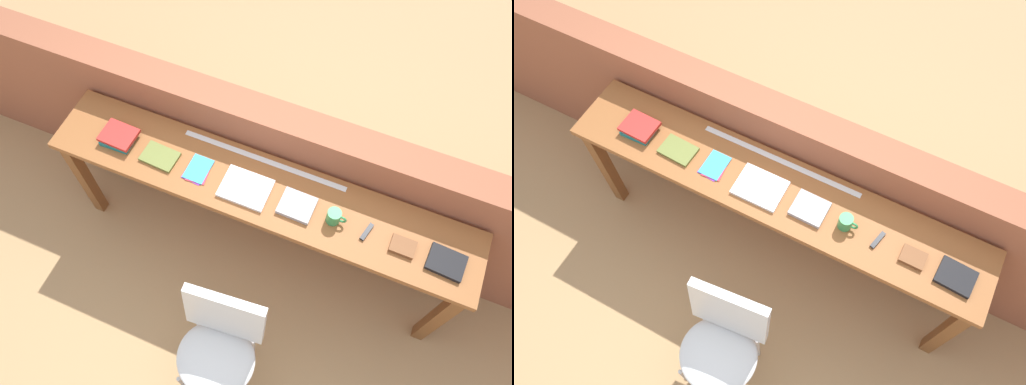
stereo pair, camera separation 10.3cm
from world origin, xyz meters
The scene contains 14 objects.
ground_plane centered at (0.00, 0.00, 0.00)m, with size 40.00×40.00×0.00m, color tan.
brick_wall_back centered at (0.00, 0.64, 0.56)m, with size 6.00×0.20×1.11m, color #935138.
sideboard centered at (0.00, 0.30, 0.74)m, with size 2.50×0.44×0.88m.
chair_white_moulded centered at (0.10, -0.51, 0.53)m, with size 0.48×0.49×0.89m.
book_stack_leftmost centered at (-0.88, 0.27, 0.91)m, with size 0.21×0.17×0.05m.
magazine_cycling centered at (-0.60, 0.26, 0.89)m, with size 0.20×0.14×0.02m, color olive.
pamphlet_pile_colourful centered at (-0.36, 0.26, 0.88)m, with size 0.14×0.18×0.01m.
book_open_centre centered at (-0.07, 0.26, 0.89)m, with size 0.27×0.21×0.02m, color white.
book_grey_hardcover centered at (0.23, 0.27, 0.89)m, with size 0.19×0.16×0.03m, color #9E9EA3.
mug centered at (0.44, 0.27, 0.92)m, with size 0.11×0.08×0.09m.
multitool_folded centered at (0.63, 0.27, 0.89)m, with size 0.02×0.11×0.02m, color black.
leather_journal_brown centered at (0.83, 0.26, 0.89)m, with size 0.13×0.10×0.02m, color brown.
book_repair_rightmost centered at (1.05, 0.26, 0.89)m, with size 0.19×0.15×0.03m, color black.
ruler_metal_back_edge centered at (-0.04, 0.47, 0.88)m, with size 0.99×0.03×0.00m, color silver.
Camera 2 is at (0.59, -0.89, 3.31)m, focal length 35.00 mm.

